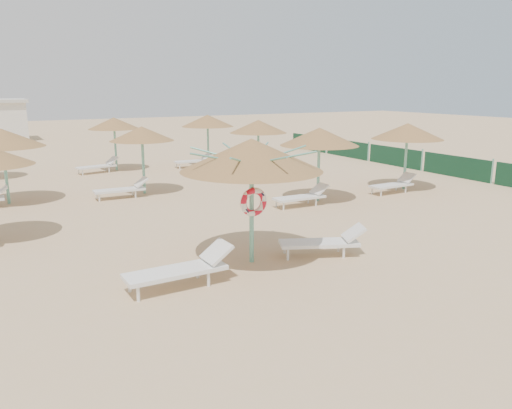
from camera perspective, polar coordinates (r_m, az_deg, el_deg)
ground at (r=11.96m, az=0.79°, el=-6.99°), size 120.00×120.00×0.00m
main_palapa at (r=11.59m, az=-0.52°, el=5.64°), size 3.34×3.34×2.99m
lounger_main_a at (r=10.74m, az=-8.40°, el=-7.25°), size 2.33×0.75×0.84m
lounger_main_b at (r=12.66m, az=7.86°, el=-4.21°), size 2.19×1.43×0.77m
palapa_field at (r=21.16m, az=-8.33°, el=8.18°), size 18.76×13.70×2.72m
windbreak_fence at (r=28.02m, az=15.63°, el=5.29°), size 0.08×19.84×1.10m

